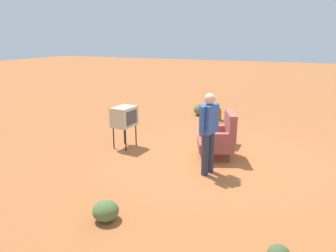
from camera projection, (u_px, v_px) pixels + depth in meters
The scene contains 10 objects.
ground_plane at pixel (213, 159), 7.18m from camera, with size 60.00×60.00×0.00m, color #AD6033.
armchair at pixel (220, 137), 7.12m from camera, with size 0.99×1.00×1.06m.
side_table at pixel (222, 125), 8.02m from camera, with size 0.56×0.56×0.59m.
tv_on_stand at pixel (124, 117), 7.73m from camera, with size 0.64×0.50×1.03m.
person_standing at pixel (209, 129), 6.18m from camera, with size 0.55×0.32×1.64m.
bottle_wine_green at pixel (219, 114), 8.19m from camera, with size 0.07×0.07×0.32m, color #1E5623.
bottle_tall_amber at pixel (220, 115), 8.08m from camera, with size 0.07×0.07×0.30m, color brown.
flower_vase at pixel (226, 115), 8.14m from camera, with size 0.14×0.10×0.27m.
shrub_near at pixel (106, 211), 4.75m from camera, with size 0.40×0.40×0.31m, color #516B38.
shrub_far at pixel (201, 110), 11.09m from camera, with size 0.53×0.53×0.41m, color #516B38.
Camera 1 is at (6.58, 1.66, 2.68)m, focal length 33.88 mm.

